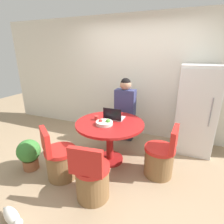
{
  "coord_description": "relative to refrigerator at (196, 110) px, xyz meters",
  "views": [
    {
      "loc": [
        0.95,
        -2.25,
        1.85
      ],
      "look_at": [
        -0.08,
        0.33,
        0.89
      ],
      "focal_mm": 28.0,
      "sensor_mm": 36.0,
      "label": 1
    }
  ],
  "objects": [
    {
      "name": "dining_table",
      "position": [
        -1.34,
        -0.96,
        -0.25
      ],
      "size": [
        1.14,
        1.14,
        0.74
      ],
      "color": "maroon",
      "rests_on": "ground_plane"
    },
    {
      "name": "coffee_cup",
      "position": [
        -1.59,
        -0.95,
        -0.05
      ],
      "size": [
        0.07,
        0.07,
        0.08
      ],
      "color": "#B2332D",
      "rests_on": "dining_table"
    },
    {
      "name": "cat",
      "position": [
        -1.89,
        -2.5,
        -0.73
      ],
      "size": [
        0.42,
        0.21,
        0.18
      ],
      "rotation": [
        0.0,
        0.0,
        6.0
      ],
      "color": "white",
      "rests_on": "ground_plane"
    },
    {
      "name": "chair_near_left_corner",
      "position": [
        -1.87,
        -1.65,
        -0.54
      ],
      "size": [
        0.53,
        0.53,
        0.84
      ],
      "rotation": [
        0.0,
        0.0,
        2.48
      ],
      "color": "brown",
      "rests_on": "ground_plane"
    },
    {
      "name": "chair_right_side",
      "position": [
        -0.47,
        -1.02,
        -0.54
      ],
      "size": [
        0.47,
        0.46,
        0.84
      ],
      "rotation": [
        0.0,
        0.0,
        -1.64
      ],
      "color": "brown",
      "rests_on": "ground_plane"
    },
    {
      "name": "person_seated",
      "position": [
        -1.31,
        -0.17,
        -0.06
      ],
      "size": [
        0.4,
        0.37,
        1.38
      ],
      "rotation": [
        0.0,
        0.0,
        3.14
      ],
      "color": "#2D2D38",
      "rests_on": "ground_plane"
    },
    {
      "name": "ground_plane",
      "position": [
        -1.25,
        -1.2,
        -0.82
      ],
      "size": [
        12.0,
        12.0,
        0.0
      ],
      "primitive_type": "plane",
      "color": "#9E8466"
    },
    {
      "name": "wall_back",
      "position": [
        -1.25,
        0.37,
        0.48
      ],
      "size": [
        7.0,
        0.06,
        2.6
      ],
      "color": "silver",
      "rests_on": "ground_plane"
    },
    {
      "name": "potted_plant",
      "position": [
        -2.47,
        -1.66,
        -0.53
      ],
      "size": [
        0.37,
        0.37,
        0.52
      ],
      "color": "#935638",
      "rests_on": "ground_plane"
    },
    {
      "name": "chair_near_camera",
      "position": [
        -1.23,
        -1.82,
        -0.54
      ],
      "size": [
        0.47,
        0.48,
        0.84
      ],
      "rotation": [
        0.0,
        0.0,
        -3.02
      ],
      "color": "brown",
      "rests_on": "ground_plane"
    },
    {
      "name": "laptop",
      "position": [
        -1.33,
        -0.8,
        -0.04
      ],
      "size": [
        0.33,
        0.25,
        0.22
      ],
      "rotation": [
        0.0,
        0.0,
        3.14
      ],
      "color": "#B7B7BC",
      "rests_on": "dining_table"
    },
    {
      "name": "fruit_bowl",
      "position": [
        -1.38,
        -1.09,
        -0.05
      ],
      "size": [
        0.27,
        0.27,
        0.1
      ],
      "color": "beige",
      "rests_on": "dining_table"
    },
    {
      "name": "refrigerator",
      "position": [
        0.0,
        0.0,
        0.0
      ],
      "size": [
        0.68,
        0.66,
        1.65
      ],
      "color": "white",
      "rests_on": "ground_plane"
    }
  ]
}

